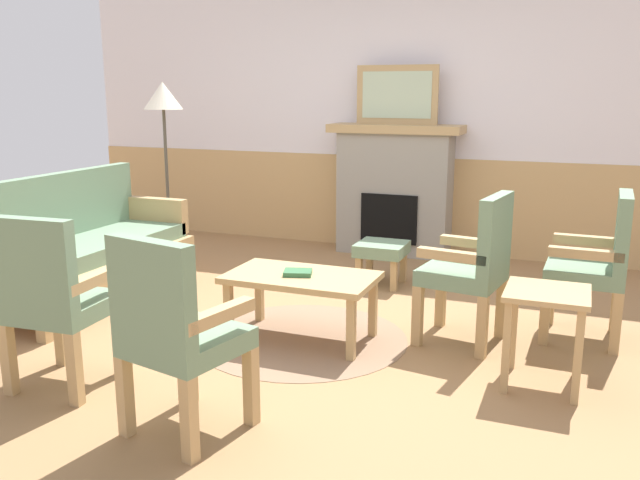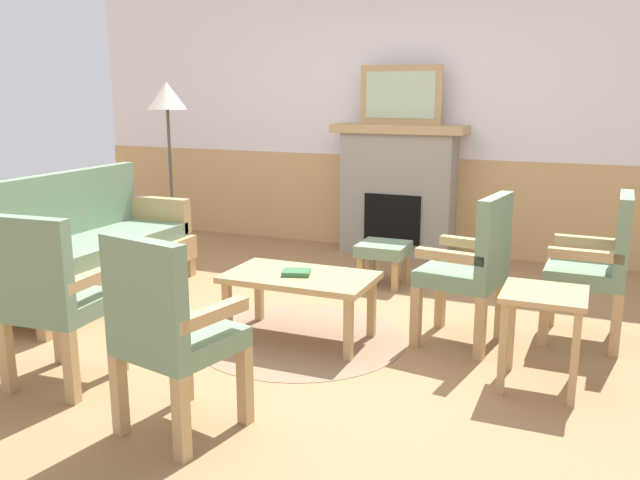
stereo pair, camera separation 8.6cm
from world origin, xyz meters
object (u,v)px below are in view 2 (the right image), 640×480
object	(u,v)px
armchair_near_fireplace	(472,263)
side_table	(543,312)
floor_lamp_by_couch	(167,107)
couch	(89,249)
book_on_table	(296,272)
coffee_table	(300,282)
footstool	(383,252)
armchair_by_window_left	(598,261)
armchair_front_left	(168,327)
armchair_front_center	(51,293)
fireplace	(398,189)
framed_picture	(401,95)

from	to	relation	value
armchair_near_fireplace	side_table	size ratio (longest dim) A/B	1.78
floor_lamp_by_couch	armchair_near_fireplace	bearing A→B (deg)	-21.15
couch	book_on_table	bearing A→B (deg)	-5.69
armchair_near_fireplace	coffee_table	bearing A→B (deg)	-162.36
footstool	floor_lamp_by_couch	distance (m)	2.48
armchair_near_fireplace	armchair_by_window_left	bearing A→B (deg)	26.26
book_on_table	couch	bearing A→B (deg)	174.31
couch	side_table	xyz separation A→B (m)	(3.40, -0.33, 0.04)
book_on_table	armchair_front_left	xyz separation A→B (m)	(-0.02, -1.36, 0.08)
footstool	armchair_front_center	bearing A→B (deg)	-112.34
footstool	armchair_front_center	size ratio (longest dim) A/B	0.41
armchair_near_fireplace	floor_lamp_by_couch	distance (m)	3.45
armchair_by_window_left	side_table	world-z (taller)	armchair_by_window_left
fireplace	couch	size ratio (longest dim) A/B	0.72
side_table	armchair_by_window_left	bearing A→B (deg)	73.03
framed_picture	coffee_table	distance (m)	2.79
armchair_front_center	side_table	size ratio (longest dim) A/B	1.78
side_table	book_on_table	bearing A→B (deg)	174.74
couch	footstool	xyz separation A→B (m)	(2.01, 1.23, -0.11)
footstool	armchair_near_fireplace	distance (m)	1.43
book_on_table	side_table	xyz separation A→B (m)	(1.54, -0.14, -0.02)
couch	fireplace	bearing A→B (deg)	52.62
side_table	floor_lamp_by_couch	world-z (taller)	floor_lamp_by_couch
coffee_table	armchair_near_fireplace	bearing A→B (deg)	17.64
armchair_near_fireplace	footstool	bearing A→B (deg)	130.58
coffee_table	footstool	distance (m)	1.41
fireplace	framed_picture	size ratio (longest dim) A/B	1.62
framed_picture	armchair_near_fireplace	world-z (taller)	framed_picture
framed_picture	armchair_front_left	world-z (taller)	framed_picture
fireplace	floor_lamp_by_couch	xyz separation A→B (m)	(-1.97, -1.00, 0.80)
coffee_table	armchair_front_left	size ratio (longest dim) A/B	0.98
framed_picture	floor_lamp_by_couch	xyz separation A→B (m)	(-1.97, -1.00, -0.11)
armchair_by_window_left	book_on_table	bearing A→B (deg)	-158.46
framed_picture	armchair_by_window_left	distance (m)	2.81
armchair_by_window_left	side_table	size ratio (longest dim) A/B	1.78
couch	coffee_table	size ratio (longest dim) A/B	1.88
fireplace	footstool	size ratio (longest dim) A/B	3.25
fireplace	book_on_table	size ratio (longest dim) A/B	7.30
coffee_table	side_table	xyz separation A→B (m)	(1.52, -0.16, 0.05)
framed_picture	book_on_table	distance (m)	2.78
fireplace	armchair_near_fireplace	xyz separation A→B (m)	(1.13, -2.20, -0.11)
armchair_front_center	framed_picture	bearing A→B (deg)	77.09
side_table	fireplace	bearing A→B (deg)	120.77
side_table	floor_lamp_by_couch	xyz separation A→B (m)	(-3.57, 1.69, 1.02)
fireplace	book_on_table	xyz separation A→B (m)	(0.06, -2.55, -0.20)
fireplace	floor_lamp_by_couch	distance (m)	2.35
book_on_table	floor_lamp_by_couch	size ratio (longest dim) A/B	0.11
armchair_near_fireplace	armchair_by_window_left	xyz separation A→B (m)	(0.73, 0.36, 0.00)
footstool	side_table	xyz separation A→B (m)	(1.39, -1.56, 0.15)
couch	armchair_front_center	bearing A→B (deg)	-54.90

